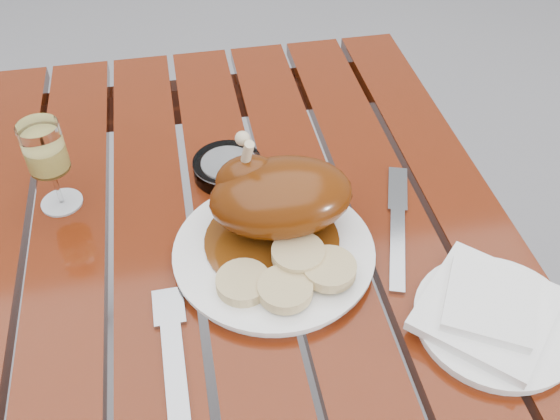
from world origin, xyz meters
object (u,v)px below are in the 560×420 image
Objects in this scene: table at (251,417)px; wine_glass at (50,167)px; side_plate at (495,321)px; ashtray at (228,168)px; dinner_plate at (274,253)px.

wine_glass is (-0.24, 0.20, 0.45)m from table.
ashtray is at bearing 129.58° from side_plate.
ashtray is (-0.29, 0.35, 0.01)m from side_plate.
table is at bearing -92.36° from ashtray.
dinner_plate is at bearing 32.22° from table.
ashtray is (0.01, 0.22, 0.39)m from table.
dinner_plate reaches higher than side_plate.
table is 0.50m from side_plate.
table is 0.55m from wine_glass.
ashtray is at bearing 87.64° from table.
side_plate is (0.25, -0.16, -0.00)m from dinner_plate.
wine_glass is 0.63m from side_plate.
side_plate is (0.30, -0.13, 0.38)m from table.
table is 8.37× the size of wine_glass.
side_plate is at bearing -23.96° from table.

